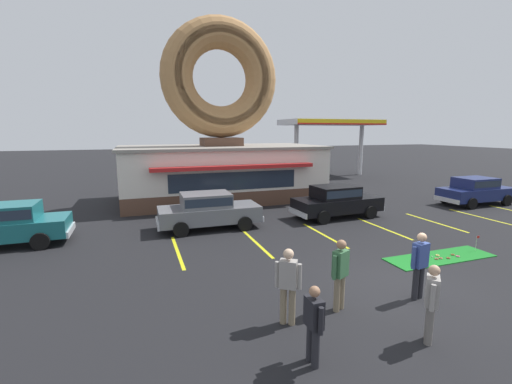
# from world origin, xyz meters

# --- Properties ---
(ground_plane) EXTENTS (160.00, 160.00, 0.00)m
(ground_plane) POSITION_xyz_m (0.00, 0.00, 0.00)
(ground_plane) COLOR black
(donut_shop_building) EXTENTS (12.30, 6.75, 10.96)m
(donut_shop_building) POSITION_xyz_m (-1.63, 13.94, 3.74)
(donut_shop_building) COLOR brown
(donut_shop_building) RESTS_ON ground
(putting_mat) EXTENTS (3.95, 1.14, 0.03)m
(putting_mat) POSITION_xyz_m (2.92, 1.39, 0.01)
(putting_mat) COLOR #197523
(putting_mat) RESTS_ON ground
(mini_donut_near_left) EXTENTS (0.13, 0.13, 0.04)m
(mini_donut_near_left) POSITION_xyz_m (2.20, 1.79, 0.05)
(mini_donut_near_left) COLOR brown
(mini_donut_near_left) RESTS_ON putting_mat
(mini_donut_near_right) EXTENTS (0.13, 0.13, 0.04)m
(mini_donut_near_right) POSITION_xyz_m (3.49, 1.37, 0.05)
(mini_donut_near_right) COLOR brown
(mini_donut_near_right) RESTS_ON putting_mat
(mini_donut_mid_left) EXTENTS (0.13, 0.13, 0.04)m
(mini_donut_mid_left) POSITION_xyz_m (1.60, 1.23, 0.05)
(mini_donut_mid_left) COLOR #D8667F
(mini_donut_mid_left) RESTS_ON putting_mat
(mini_donut_mid_centre) EXTENTS (0.13, 0.13, 0.04)m
(mini_donut_mid_centre) POSITION_xyz_m (3.07, 1.18, 0.05)
(mini_donut_mid_centre) COLOR brown
(mini_donut_mid_centre) RESTS_ON putting_mat
(mini_donut_mid_right) EXTENTS (0.13, 0.13, 0.04)m
(mini_donut_mid_right) POSITION_xyz_m (2.15, 1.56, 0.05)
(mini_donut_mid_right) COLOR #E5C666
(mini_donut_mid_right) RESTS_ON putting_mat
(mini_donut_far_left) EXTENTS (0.13, 0.13, 0.04)m
(mini_donut_far_left) POSITION_xyz_m (3.51, 1.19, 0.05)
(mini_donut_far_left) COLOR #D8667F
(mini_donut_far_left) RESTS_ON putting_mat
(mini_donut_far_centre) EXTENTS (0.13, 0.13, 0.04)m
(mini_donut_far_centre) POSITION_xyz_m (2.92, 1.49, 0.05)
(mini_donut_far_centre) COLOR #E5C666
(mini_donut_far_centre) RESTS_ON putting_mat
(mini_donut_far_right) EXTENTS (0.13, 0.13, 0.04)m
(mini_donut_far_right) POSITION_xyz_m (2.63, 1.26, 0.05)
(mini_donut_far_right) COLOR #A5724C
(mini_donut_far_right) RESTS_ON putting_mat
(mini_donut_extra) EXTENTS (0.13, 0.13, 0.04)m
(mini_donut_extra) POSITION_xyz_m (2.81, 1.25, 0.05)
(mini_donut_extra) COLOR #A5724C
(mini_donut_extra) RESTS_ON putting_mat
(golf_ball) EXTENTS (0.04, 0.04, 0.04)m
(golf_ball) POSITION_xyz_m (2.65, 1.46, 0.05)
(golf_ball) COLOR white
(golf_ball) RESTS_ON putting_mat
(putting_flag_pin) EXTENTS (0.13, 0.01, 0.55)m
(putting_flag_pin) POSITION_xyz_m (4.68, 1.44, 0.44)
(putting_flag_pin) COLOR silver
(putting_flag_pin) RESTS_ON putting_mat
(car_navy) EXTENTS (4.57, 2.00, 1.60)m
(car_navy) POSITION_xyz_m (11.98, 7.33, 0.87)
(car_navy) COLOR navy
(car_navy) RESTS_ON ground
(car_black) EXTENTS (4.64, 2.14, 1.60)m
(car_black) POSITION_xyz_m (2.61, 7.41, 0.87)
(car_black) COLOR black
(car_black) RESTS_ON ground
(car_grey) EXTENTS (4.58, 2.01, 1.60)m
(car_grey) POSITION_xyz_m (-3.83, 7.56, 0.87)
(car_grey) COLOR slate
(car_grey) RESTS_ON ground
(car_teal) EXTENTS (4.57, 1.99, 1.60)m
(car_teal) POSITION_xyz_m (-11.50, 7.72, 0.87)
(car_teal) COLOR #196066
(car_teal) RESTS_ON ground
(pedestrian_blue_sweater_man) EXTENTS (0.50, 0.42, 1.77)m
(pedestrian_blue_sweater_man) POSITION_xyz_m (-3.70, -0.59, 0.99)
(pedestrian_blue_sweater_man) COLOR #7F7056
(pedestrian_blue_sweater_man) RESTS_ON ground
(pedestrian_hooded_kid) EXTENTS (0.45, 0.45, 1.66)m
(pedestrian_hooded_kid) POSITION_xyz_m (-1.25, -2.16, 0.92)
(pedestrian_hooded_kid) COLOR slate
(pedestrian_hooded_kid) RESTS_ON ground
(pedestrian_leather_jacket_man) EXTENTS (0.59, 0.30, 1.76)m
(pedestrian_leather_jacket_man) POSITION_xyz_m (-0.04, -0.62, 0.99)
(pedestrian_leather_jacket_man) COLOR #232328
(pedestrian_leather_jacket_man) RESTS_ON ground
(pedestrian_clipboard_woman) EXTENTS (0.24, 0.60, 1.54)m
(pedestrian_clipboard_woman) POSITION_xyz_m (-3.82, -1.97, 0.85)
(pedestrian_clipboard_woman) COLOR #232328
(pedestrian_clipboard_woman) RESTS_ON ground
(pedestrian_beanie_man) EXTENTS (0.55, 0.37, 1.77)m
(pedestrian_beanie_man) POSITION_xyz_m (-2.27, -0.44, 0.99)
(pedestrian_beanie_man) COLOR #7F7056
(pedestrian_beanie_man) RESTS_ON ground
(trash_bin) EXTENTS (0.57, 0.57, 0.97)m
(trash_bin) POSITION_xyz_m (4.07, 11.44, 0.50)
(trash_bin) COLOR #1E662D
(trash_bin) RESTS_ON ground
(gas_station_canopy) EXTENTS (9.00, 4.46, 5.30)m
(gas_station_canopy) POSITION_xyz_m (10.62, 21.31, 4.86)
(gas_station_canopy) COLOR silver
(gas_station_canopy) RESTS_ON ground
(parking_stripe_far_left) EXTENTS (0.12, 3.60, 0.01)m
(parking_stripe_far_left) POSITION_xyz_m (-5.49, 5.00, 0.00)
(parking_stripe_far_left) COLOR yellow
(parking_stripe_far_left) RESTS_ON ground
(parking_stripe_left) EXTENTS (0.12, 3.60, 0.01)m
(parking_stripe_left) POSITION_xyz_m (-2.49, 5.00, 0.00)
(parking_stripe_left) COLOR yellow
(parking_stripe_left) RESTS_ON ground
(parking_stripe_mid_left) EXTENTS (0.12, 3.60, 0.01)m
(parking_stripe_mid_left) POSITION_xyz_m (0.51, 5.00, 0.00)
(parking_stripe_mid_left) COLOR yellow
(parking_stripe_mid_left) RESTS_ON ground
(parking_stripe_centre) EXTENTS (0.12, 3.60, 0.01)m
(parking_stripe_centre) POSITION_xyz_m (3.51, 5.00, 0.00)
(parking_stripe_centre) COLOR yellow
(parking_stripe_centre) RESTS_ON ground
(parking_stripe_mid_right) EXTENTS (0.12, 3.60, 0.01)m
(parking_stripe_mid_right) POSITION_xyz_m (6.51, 5.00, 0.00)
(parking_stripe_mid_right) COLOR yellow
(parking_stripe_mid_right) RESTS_ON ground
(parking_stripe_right) EXTENTS (0.12, 3.60, 0.01)m
(parking_stripe_right) POSITION_xyz_m (9.51, 5.00, 0.00)
(parking_stripe_right) COLOR yellow
(parking_stripe_right) RESTS_ON ground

